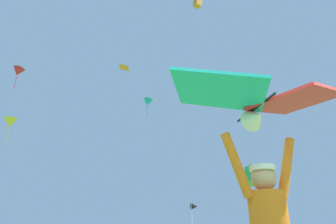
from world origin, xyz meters
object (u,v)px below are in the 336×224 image
distant_kite_red_overhead_distant (18,72)px  marker_flag (194,211)px  held_stunt_kite (258,101)px  distant_kite_orange_mid_left (124,67)px  distant_kite_yellow_far_center (10,122)px  distant_kite_green_high_right (252,175)px  distant_kite_orange_high_left (198,2)px  distant_kite_teal_low_right (148,102)px

distant_kite_red_overhead_distant → marker_flag: bearing=-66.1°
held_stunt_kite → distant_kite_orange_mid_left: bearing=80.0°
distant_kite_red_overhead_distant → distant_kite_yellow_far_center: (0.34, 0.10, -6.03)m
distant_kite_green_high_right → marker_flag: 9.32m
distant_kite_yellow_far_center → distant_kite_green_high_right: size_ratio=2.29×
distant_kite_orange_high_left → distant_kite_green_high_right: distant_kite_orange_high_left is taller
held_stunt_kite → distant_kite_orange_high_left: 24.75m
distant_kite_yellow_far_center → distant_kite_green_high_right: 25.18m
distant_kite_red_overhead_distant → distant_kite_green_high_right: size_ratio=1.99×
distant_kite_teal_low_right → distant_kite_yellow_far_center: bearing=167.5°
distant_kite_red_overhead_distant → distant_kite_green_high_right: 27.68m
marker_flag → distant_kite_orange_high_left: bearing=54.5°
distant_kite_orange_high_left → distant_kite_yellow_far_center: bearing=132.1°
distant_kite_orange_high_left → distant_kite_teal_low_right: bearing=90.0°
held_stunt_kite → distant_kite_green_high_right: bearing=50.3°
distant_kite_red_overhead_distant → distant_kite_teal_low_right: (14.56, -3.05, -2.37)m
distant_kite_orange_high_left → distant_kite_green_high_right: 15.74m
distant_kite_teal_low_right → distant_kite_green_high_right: (2.59, -14.13, -10.93)m
distant_kite_red_overhead_distant → distant_kite_orange_mid_left: distant_kite_red_overhead_distant is taller
distant_kite_red_overhead_distant → distant_kite_orange_high_left: size_ratio=2.70×
distant_kite_orange_mid_left → distant_kite_orange_high_left: bearing=-44.1°
distant_kite_red_overhead_distant → marker_flag: (9.84, -22.24, -16.09)m
held_stunt_kite → marker_flag: 9.13m
held_stunt_kite → distant_kite_orange_high_left: bearing=60.3°
held_stunt_kite → marker_flag: bearing=65.5°
distant_kite_orange_mid_left → distant_kite_green_high_right: bearing=-40.1°
distant_kite_teal_low_right → distant_kite_green_high_right: bearing=-79.6°
distant_kite_green_high_right → held_stunt_kite: bearing=-129.7°
marker_flag → distant_kite_orange_mid_left: bearing=91.6°
distant_kite_orange_high_left → marker_flag: bearing=-125.5°
held_stunt_kite → distant_kite_teal_low_right: size_ratio=0.78×
distant_kite_teal_low_right → held_stunt_kite: bearing=-107.2°
distant_kite_red_overhead_distant → distant_kite_yellow_far_center: size_ratio=0.87×
distant_kite_yellow_far_center → distant_kite_teal_low_right: 15.02m
distant_kite_red_overhead_distant → held_stunt_kite: bearing=-78.8°
distant_kite_green_high_right → marker_flag: bearing=-145.3°
distant_kite_yellow_far_center → distant_kite_orange_high_left: distant_kite_orange_high_left is taller
distant_kite_yellow_far_center → held_stunt_kite: bearing=-79.4°
distant_kite_yellow_far_center → distant_kite_teal_low_right: (14.22, -3.15, 3.66)m
distant_kite_yellow_far_center → marker_flag: distant_kite_yellow_far_center is taller
distant_kite_orange_high_left → distant_kite_green_high_right: (2.59, -1.55, -15.45)m
distant_kite_yellow_far_center → distant_kite_green_high_right: distant_kite_yellow_far_center is taller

